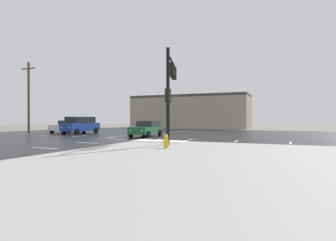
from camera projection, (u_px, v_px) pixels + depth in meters
ground_plane at (129, 138)px, 26.27m from camera, size 120.00×120.00×0.00m
road_asphalt at (129, 138)px, 26.27m from camera, size 44.00×44.00×0.02m
sidewalk_corner at (237, 165)px, 10.50m from camera, size 18.00×18.00×0.14m
snow_strip_curbside at (159, 141)px, 20.62m from camera, size 4.00×1.60×0.06m
lane_markings at (133, 139)px, 24.53m from camera, size 36.15×36.15×0.01m
traffic_signal_mast at (170, 81)px, 19.39m from camera, size 1.53×4.63×6.30m
fire_hydrant at (166, 141)px, 16.07m from camera, size 0.48×0.26×0.79m
strip_building_background at (190, 112)px, 55.42m from camera, size 22.99×8.00×6.42m
suv_blue at (81, 125)px, 33.39m from camera, size 2.32×4.90×2.03m
sedan_green at (147, 128)px, 27.75m from camera, size 2.27×4.63×1.58m
sedan_white at (67, 126)px, 35.82m from camera, size 2.23×4.62×1.58m
utility_pole_far at (29, 96)px, 34.51m from camera, size 2.20×0.28×8.87m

